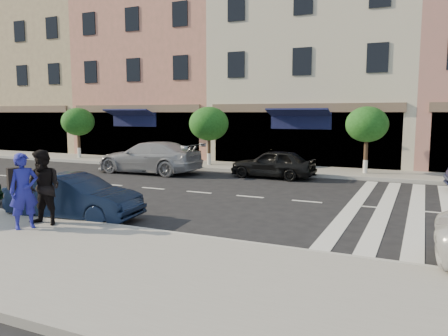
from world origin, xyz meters
TOP-DOWN VIEW (x-y plane):
  - ground at (0.00, 0.00)m, footprint 120.00×120.00m
  - sidewalk_near at (0.00, -3.75)m, footprint 60.00×4.50m
  - sidewalk_far at (0.00, 11.00)m, footprint 60.00×3.00m
  - building_west_far at (-22.00, 17.00)m, footprint 12.00×9.00m
  - building_west_mid at (-11.00, 17.00)m, footprint 10.00×9.00m
  - building_centre at (-0.50, 17.00)m, footprint 11.00×9.00m
  - street_tree_wa at (-14.00, 10.80)m, footprint 2.00×2.00m
  - street_tree_wb at (-5.00, 10.80)m, footprint 2.10×2.10m
  - street_tree_c at (3.00, 10.80)m, footprint 1.90×1.90m
  - photographer at (-3.16, -2.65)m, footprint 0.69×0.78m
  - walker at (-2.99, -2.21)m, footprint 0.97×0.79m
  - car_near_mid at (-3.19, -1.00)m, footprint 3.85×1.71m
  - car_far_left at (-6.62, 7.60)m, footprint 5.26×2.17m
  - car_far_mid at (-0.68, 8.54)m, footprint 3.79×1.60m

SIDE VIEW (x-z plane):
  - ground at x=0.00m, z-range 0.00..0.00m
  - sidewalk_near at x=0.00m, z-range 0.00..0.15m
  - sidewalk_far at x=0.00m, z-range 0.00..0.15m
  - car_near_mid at x=-3.19m, z-range 0.00..1.23m
  - car_far_mid at x=-0.68m, z-range 0.00..1.28m
  - car_far_left at x=-6.62m, z-range 0.00..1.52m
  - photographer at x=-3.16m, z-range 0.15..1.96m
  - walker at x=-2.99m, z-range 0.15..2.00m
  - street_tree_wb at x=-5.00m, z-range 0.78..3.84m
  - street_tree_wa at x=-14.00m, z-range 0.81..3.86m
  - street_tree_c at x=3.00m, z-range 0.84..3.87m
  - building_centre at x=-0.50m, z-range 0.00..11.00m
  - building_west_far at x=-22.00m, z-range 0.00..12.00m
  - building_west_mid at x=-11.00m, z-range 0.00..14.00m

